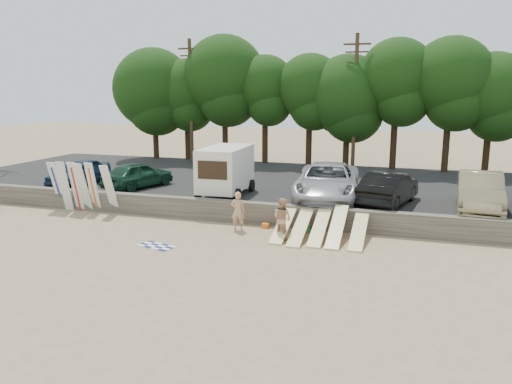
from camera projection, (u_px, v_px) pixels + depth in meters
ground at (254, 244)px, 20.02m from camera, size 120.00×120.00×0.00m
seawall at (274, 214)px, 22.72m from camera, size 44.00×0.50×1.00m
parking_lot at (307, 187)px, 29.76m from camera, size 44.00×14.50×0.70m
treeline at (325, 85)px, 35.14m from camera, size 33.90×6.61×9.43m
utility_poles at (355, 100)px, 33.28m from camera, size 25.80×0.26×9.00m
box_trailer at (226, 169)px, 25.63m from camera, size 2.38×4.02×2.50m
car_0 at (79, 172)px, 28.47m from camera, size 1.82×4.38×1.48m
car_1 at (138, 175)px, 27.77m from camera, size 2.95×4.61×1.46m
car_2 at (327, 182)px, 24.68m from camera, size 3.64×6.78×1.81m
car_3 at (389, 188)px, 23.55m from camera, size 2.76×5.12×1.60m
car_4 at (480, 192)px, 22.41m from camera, size 2.18×5.39×1.74m
surfboard_upright_0 at (57, 185)px, 25.60m from camera, size 0.51×0.84×2.50m
surfboard_upright_1 at (65, 186)px, 25.25m from camera, size 0.52×0.58×2.56m
surfboard_upright_2 at (76, 187)px, 25.15m from camera, size 0.54×0.62×2.56m
surfboard_upright_3 at (84, 188)px, 24.98m from camera, size 0.60×0.79×2.53m
surfboard_upright_4 at (93, 187)px, 24.92m from camera, size 0.57×0.62×2.56m
surfboard_upright_5 at (110, 190)px, 24.55m from camera, size 0.60×0.87×2.50m
surfboard_low_0 at (284, 224)px, 21.11m from camera, size 0.56×2.88×0.99m
surfboard_low_1 at (300, 227)px, 20.73m from camera, size 0.56×2.89×0.95m
surfboard_low_2 at (320, 226)px, 20.67m from camera, size 0.56×2.86×1.05m
surfboard_low_3 at (337, 226)px, 20.40m from camera, size 0.56×2.81×1.19m
surfboard_low_4 at (359, 230)px, 20.21m from camera, size 0.56×2.87×1.00m
beachgoer_a at (238, 211)px, 21.84m from camera, size 0.68×0.49×1.73m
beachgoer_b at (282, 218)px, 20.60m from camera, size 1.04×0.95×1.73m
cooler at (305, 228)px, 21.76m from camera, size 0.43×0.37×0.32m
gear_bag at (266, 226)px, 22.30m from camera, size 0.30×0.25×0.22m
beach_towel at (156, 246)px, 19.76m from camera, size 1.85×1.85×0.00m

